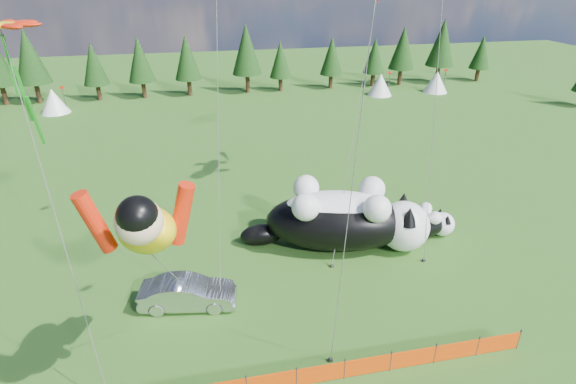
{
  "coord_description": "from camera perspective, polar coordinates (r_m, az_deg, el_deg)",
  "views": [
    {
      "loc": [
        -1.91,
        -15.33,
        15.12
      ],
      "look_at": [
        2.11,
        4.0,
        5.25
      ],
      "focal_mm": 28.0,
      "sensor_mm": 36.0,
      "label": 1
    }
  ],
  "objects": [
    {
      "name": "flower_kite",
      "position": [
        18.03,
        -32.64,
        16.86
      ],
      "size": [
        3.32,
        5.66,
        14.04
      ],
      "color": "red",
      "rests_on": "ground"
    },
    {
      "name": "car",
      "position": [
        23.19,
        -12.61,
        -12.42
      ],
      "size": [
        4.89,
        2.35,
        1.55
      ],
      "primitive_type": "imported",
      "rotation": [
        0.0,
        0.0,
        1.41
      ],
      "color": "#BBBCC1",
      "rests_on": "ground"
    },
    {
      "name": "festival_tents",
      "position": [
        58.45,
        1.38,
        12.98
      ],
      "size": [
        50.0,
        3.2,
        2.8
      ],
      "primitive_type": null,
      "color": "white",
      "rests_on": "ground"
    },
    {
      "name": "cat_large",
      "position": [
        26.65,
        7.32,
        -3.33
      ],
      "size": [
        11.1,
        5.93,
        4.07
      ],
      "rotation": [
        0.0,
        0.0,
        -0.25
      ],
      "color": "black",
      "rests_on": "ground"
    },
    {
      "name": "superhero_kite",
      "position": [
        14.87,
        -17.75,
        -4.52
      ],
      "size": [
        6.3,
        8.66,
        10.95
      ],
      "color": "yellow",
      "rests_on": "ground"
    },
    {
      "name": "tree_line",
      "position": [
        61.38,
        -10.16,
        15.73
      ],
      "size": [
        90.0,
        4.0,
        8.0
      ],
      "primitive_type": null,
      "color": "black",
      "rests_on": "ground"
    },
    {
      "name": "ground",
      "position": [
        21.61,
        -3.5,
        -17.88
      ],
      "size": [
        160.0,
        160.0,
        0.0
      ],
      "primitive_type": "plane",
      "color": "#12390A",
      "rests_on": "ground"
    },
    {
      "name": "cat_small",
      "position": [
        28.89,
        16.07,
        -3.91
      ],
      "size": [
        5.66,
        2.02,
        2.05
      ],
      "rotation": [
        0.0,
        0.0,
        0.0
      ],
      "color": "black",
      "rests_on": "ground"
    },
    {
      "name": "safety_fence",
      "position": [
        19.22,
        -2.08,
        -22.97
      ],
      "size": [
        22.06,
        0.06,
        1.1
      ],
      "color": "#262626",
      "rests_on": "ground"
    }
  ]
}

